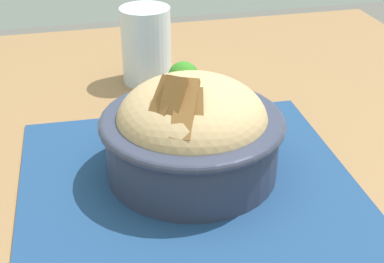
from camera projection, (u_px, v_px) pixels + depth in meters
The scene contains 3 objects.
placemat at pixel (194, 201), 0.57m from camera, with size 0.39×0.35×0.00m, color navy.
bowl at pixel (192, 131), 0.59m from camera, with size 0.20×0.20×0.13m.
drinking_glass at pixel (146, 50), 0.81m from camera, with size 0.07×0.07×0.11m.
Camera 1 is at (0.41, -0.10, 1.12)m, focal length 52.81 mm.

